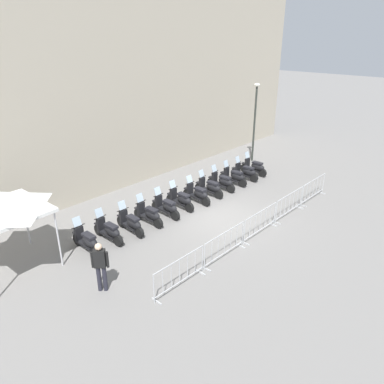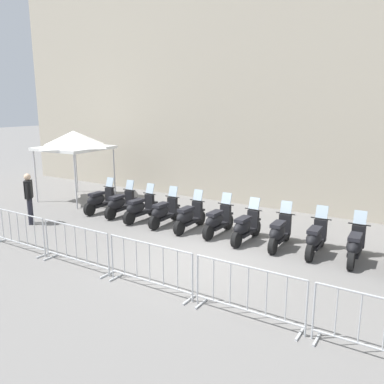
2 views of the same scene
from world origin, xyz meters
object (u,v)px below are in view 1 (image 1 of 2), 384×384
motorcycle_8 (222,182)px  canopy_tent (2,203)px  barrier_segment_0 (180,273)px  barrier_segment_4 (313,189)px  motorcycle_2 (131,223)px  motorcycle_10 (246,172)px  motorcycle_3 (149,214)px  motorcycle_6 (198,194)px  officer_near_row_end (100,264)px  barrier_segment_2 (260,223)px  barrier_segment_3 (289,204)px  motorcycle_5 (181,199)px  street_lamp (255,114)px  motorcycle_7 (210,187)px  barrier_segment_1 (225,245)px  motorcycle_1 (109,231)px  motorcycle_11 (255,167)px  motorcycle_0 (87,241)px  motorcycle_4 (167,207)px  motorcycle_9 (234,177)px

motorcycle_8 → canopy_tent: bearing=171.8°
barrier_segment_0 → barrier_segment_4: same height
motorcycle_2 → motorcycle_10: (7.99, -0.37, 0.00)m
motorcycle_3 → motorcycle_6: bearing=-4.1°
officer_near_row_end → canopy_tent: canopy_tent is taller
barrier_segment_2 → barrier_segment_3: (2.31, -0.11, 0.00)m
barrier_segment_0 → canopy_tent: canopy_tent is taller
barrier_segment_2 → motorcycle_8: bearing=55.0°
motorcycle_5 → street_lamp: street_lamp is taller
canopy_tent → barrier_segment_0: bearing=-60.0°
barrier_segment_2 → officer_near_row_end: (-6.33, 1.99, 0.45)m
motorcycle_2 → motorcycle_6: bearing=-3.3°
motorcycle_2 → barrier_segment_3: (5.61, -4.18, 0.07)m
barrier_segment_4 → motorcycle_7: bearing=125.5°
barrier_segment_1 → motorcycle_1: bearing=115.8°
motorcycle_7 → street_lamp: size_ratio=0.36×
motorcycle_8 → street_lamp: bearing=14.6°
motorcycle_5 → motorcycle_10: bearing=-3.7°
motorcycle_6 → motorcycle_10: bearing=-2.0°
motorcycle_3 → motorcycle_11: (7.98, -0.32, 0.00)m
motorcycle_0 → barrier_segment_0: 4.09m
officer_near_row_end → motorcycle_1: bearing=47.7°
barrier_segment_4 → motorcycle_5: bearing=139.2°
motorcycle_0 → barrier_segment_2: motorcycle_0 is taller
barrier_segment_4 → motorcycle_11: bearing=74.9°
motorcycle_3 → motorcycle_4: (0.99, -0.07, 0.00)m
motorcycle_5 → canopy_tent: (-7.24, 1.30, 2.06)m
motorcycle_3 → motorcycle_9: size_ratio=1.00×
motorcycle_8 → barrier_segment_3: 3.97m
motorcycle_1 → motorcycle_6: size_ratio=1.00×
motorcycle_10 → street_lamp: bearing=25.6°
motorcycle_1 → motorcycle_4: bearing=-4.6°
barrier_segment_0 → barrier_segment_2: bearing=-2.8°
motorcycle_1 → motorcycle_2: 1.00m
motorcycle_0 → motorcycle_10: size_ratio=1.00×
motorcycle_3 → motorcycle_2: bearing=179.0°
motorcycle_6 → barrier_segment_3: (1.62, -3.95, 0.07)m
motorcycle_9 → motorcycle_0: bearing=177.0°
motorcycle_5 → barrier_segment_0: 5.74m
motorcycle_8 → barrier_segment_0: size_ratio=0.78×
barrier_segment_0 → motorcycle_0: bearing=99.6°
motorcycle_1 → barrier_segment_0: motorcycle_1 is taller
motorcycle_5 → motorcycle_0: bearing=177.3°
motorcycle_5 → motorcycle_6: size_ratio=1.00×
barrier_segment_2 → canopy_tent: 9.44m
motorcycle_5 → barrier_segment_0: motorcycle_5 is taller
motorcycle_2 → motorcycle_3: 1.00m
motorcycle_6 → motorcycle_0: bearing=176.0°
motorcycle_1 → motorcycle_4: same height
barrier_segment_4 → motorcycle_1: bearing=153.5°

